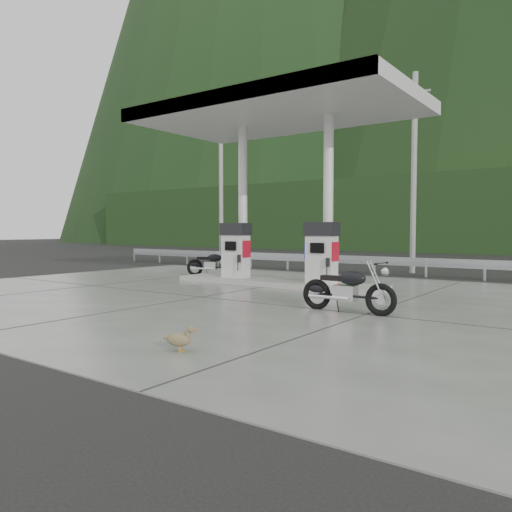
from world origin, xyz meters
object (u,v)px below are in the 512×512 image
Objects in this scene: gas_pump_left at (236,250)px; motorcycle_left at (212,264)px; gas_pump_right at (322,253)px; motorcycle_right at (348,290)px; duck at (179,340)px.

gas_pump_left reaches higher than motorcycle_left.
gas_pump_right is 4.33m from motorcycle_right.
gas_pump_left is 1.00× the size of gas_pump_right.
motorcycle_left is at bearing 149.69° from motorcycle_right.
gas_pump_right is at bearing 0.00° from gas_pump_left.
duck is at bearing -95.83° from motorcycle_right.
gas_pump_right is at bearing 80.52° from duck.
motorcycle_left reaches higher than duck.
motorcycle_left is at bearing 151.44° from gas_pump_left.
duck is (7.11, -9.02, -0.29)m from motorcycle_left.
duck is at bearing -76.06° from gas_pump_right.
gas_pump_left is 3.20m from gas_pump_right.
gas_pump_left is 0.91× the size of motorcycle_right.
duck is (-0.50, -4.47, -0.31)m from motorcycle_right.
motorcycle_right is (2.48, -3.50, -0.58)m from gas_pump_right.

